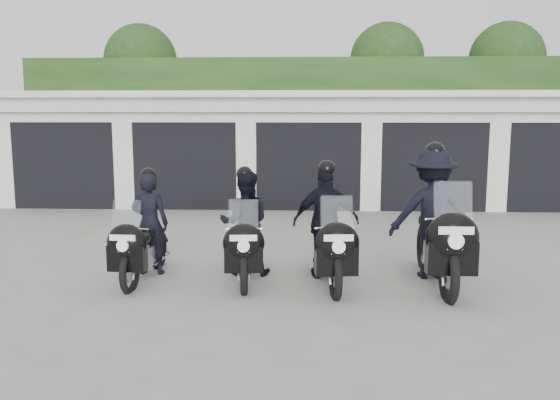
{
  "coord_description": "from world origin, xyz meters",
  "views": [
    {
      "loc": [
        -0.06,
        -9.25,
        2.5
      ],
      "look_at": [
        -0.48,
        0.26,
        1.05
      ],
      "focal_mm": 38.0,
      "sensor_mm": 36.0,
      "label": 1
    }
  ],
  "objects_px": {
    "police_bike_c": "(328,229)",
    "police_bike_d": "(435,221)",
    "police_bike_a": "(144,234)",
    "police_bike_b": "(245,230)"
  },
  "relations": [
    {
      "from": "police_bike_c",
      "to": "police_bike_d",
      "type": "distance_m",
      "value": 1.58
    },
    {
      "from": "police_bike_a",
      "to": "police_bike_b",
      "type": "distance_m",
      "value": 1.5
    },
    {
      "from": "police_bike_c",
      "to": "police_bike_d",
      "type": "xyz_separation_m",
      "value": [
        1.57,
        0.07,
        0.12
      ]
    },
    {
      "from": "police_bike_a",
      "to": "police_bike_d",
      "type": "distance_m",
      "value": 4.3
    },
    {
      "from": "police_bike_a",
      "to": "police_bike_d",
      "type": "xyz_separation_m",
      "value": [
        4.29,
        0.08,
        0.22
      ]
    },
    {
      "from": "police_bike_a",
      "to": "police_bike_d",
      "type": "relative_size",
      "value": 0.81
    },
    {
      "from": "police_bike_a",
      "to": "police_bike_c",
      "type": "relative_size",
      "value": 0.93
    },
    {
      "from": "police_bike_b",
      "to": "police_bike_d",
      "type": "relative_size",
      "value": 0.82
    },
    {
      "from": "police_bike_d",
      "to": "police_bike_a",
      "type": "bearing_deg",
      "value": -179.12
    },
    {
      "from": "police_bike_b",
      "to": "police_bike_d",
      "type": "xyz_separation_m",
      "value": [
        2.8,
        -0.04,
        0.17
      ]
    }
  ]
}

